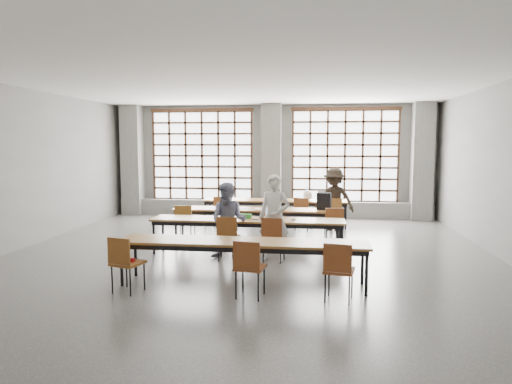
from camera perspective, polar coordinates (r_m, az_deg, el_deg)
floor at (r=9.26m, az=-1.10°, el=-8.20°), size 11.00×11.00×0.00m
ceiling at (r=9.06m, az=-1.15°, el=13.80°), size 11.00×11.00×0.00m
wall_back at (r=14.45m, az=2.05°, el=3.93°), size 10.00×0.00×10.00m
wall_front at (r=3.66m, az=-13.74°, el=-2.34°), size 10.00×0.00×10.00m
wall_left at (r=10.90m, az=-28.14°, el=2.56°), size 0.00×11.00×11.00m
column_left at (r=15.26m, az=-15.17°, el=3.84°), size 0.60×0.55×3.50m
column_mid at (r=14.17m, az=1.95°, el=3.89°), size 0.60×0.55×3.50m
column_right at (r=14.47m, az=20.03°, el=3.58°), size 0.60×0.55×3.50m
window_left at (r=14.74m, az=-6.75°, el=4.52°), size 3.32×0.12×3.00m
window_right at (r=14.34m, az=11.04°, el=4.41°), size 3.32×0.12×3.00m
sill_ledge at (r=14.38m, az=1.96°, el=-2.08°), size 9.80×0.35×0.50m
desk_row_a at (r=12.69m, az=2.41°, el=-1.27°), size 4.00×0.70×0.73m
desk_row_b at (r=10.94m, az=0.08°, el=-2.44°), size 4.00×0.70×0.73m
desk_row_c at (r=9.46m, az=-1.07°, el=-3.77°), size 4.00×0.70×0.73m
desk_row_d at (r=7.36m, az=-1.68°, el=-6.60°), size 4.00×0.70×0.73m
chair_back_left at (r=12.29m, az=-4.33°, el=-2.13°), size 0.45×0.46×0.88m
chair_back_mid at (r=12.05m, az=5.84°, el=-2.30°), size 0.53×0.53×0.88m
chair_back_right at (r=12.06m, az=9.74°, el=-2.36°), size 0.44×0.45×0.88m
chair_mid_left at (r=10.68m, az=-8.92°, el=-3.42°), size 0.42×0.43×0.88m
chair_mid_centre at (r=10.30m, az=1.93°, el=-3.69°), size 0.49×0.49×0.88m
chair_mid_right at (r=10.27m, az=9.70°, el=-3.80°), size 0.45×0.45×0.88m
chair_front_left at (r=8.93m, az=-3.56°, el=-5.21°), size 0.43×0.44×0.88m
chair_front_right at (r=8.81m, az=2.14°, el=-5.36°), size 0.48×0.48×0.88m
chair_near_left at (r=7.27m, az=-16.13°, el=-8.03°), size 0.52×0.52×0.88m
chair_near_mid at (r=6.76m, az=-0.91°, el=-8.86°), size 0.48×0.48×0.88m
chair_near_right at (r=6.71m, az=10.27°, el=-9.08°), size 0.49×0.49×0.88m
student_male at (r=8.88m, az=2.30°, el=-3.25°), size 0.68×0.51×1.69m
student_female at (r=9.01m, az=-3.43°, el=-3.65°), size 0.80×0.66×1.52m
student_back at (r=12.15m, az=9.76°, el=-0.93°), size 1.21×0.95×1.65m
laptop_front at (r=9.49m, az=2.26°, el=-2.97°), size 0.40×0.36×0.26m
laptop_back at (r=12.75m, az=8.53°, el=-0.73°), size 0.38×0.32×0.26m
mouse at (r=9.34m, az=4.69°, el=-3.39°), size 0.12×0.10×0.04m
green_box at (r=9.53m, az=-1.30°, el=-3.03°), size 0.26×0.13×0.09m
phone at (r=9.33m, az=-0.07°, el=-3.45°), size 0.14×0.08×0.01m
paper_sheet_b at (r=10.93m, az=-1.51°, el=-2.10°), size 0.34×0.28×0.00m
paper_sheet_c at (r=10.92m, az=0.60°, el=-2.10°), size 0.34×0.27×0.00m
backpack at (r=10.88m, az=8.51°, el=-1.14°), size 0.35×0.26×0.40m
plastic_bag at (r=12.68m, az=6.49°, el=-0.37°), size 0.28×0.24×0.29m
red_pouch at (r=7.34m, az=-15.73°, el=-8.18°), size 0.20×0.08×0.06m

